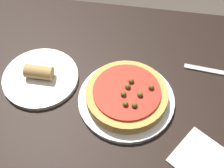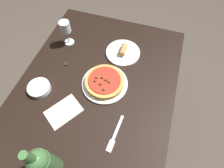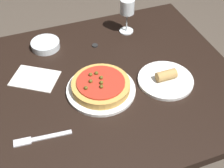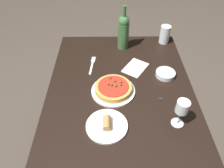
{
  "view_description": "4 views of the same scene",
  "coord_description": "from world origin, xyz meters",
  "px_view_note": "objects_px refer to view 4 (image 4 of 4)",
  "views": [
    {
      "loc": [
        0.0,
        0.4,
        1.37
      ],
      "look_at": [
        0.08,
        -0.05,
        0.75
      ],
      "focal_mm": 50.0,
      "sensor_mm": 36.0,
      "label": 1
    },
    {
      "loc": [
        -0.41,
        -0.22,
        1.52
      ],
      "look_at": [
        0.0,
        -0.09,
        0.78
      ],
      "focal_mm": 28.0,
      "sensor_mm": 36.0,
      "label": 2
    },
    {
      "loc": [
        -0.2,
        -0.79,
        1.5
      ],
      "look_at": [
        0.06,
        -0.08,
        0.77
      ],
      "focal_mm": 50.0,
      "sensor_mm": 36.0,
      "label": 3
    },
    {
      "loc": [
        0.9,
        -0.06,
        1.58
      ],
      "look_at": [
        0.07,
        -0.05,
        0.8
      ],
      "focal_mm": 35.0,
      "sensor_mm": 36.0,
      "label": 4
    }
  ],
  "objects_px": {
    "wine_glass": "(182,108)",
    "side_bowl": "(165,74)",
    "side_plate": "(107,125)",
    "bottle_cap": "(161,99)",
    "dinner_plate": "(113,91)",
    "water_cup": "(165,34)",
    "dining_table": "(120,99)",
    "fork": "(92,64)",
    "wine_bottle": "(123,31)",
    "pizza": "(113,88)"
  },
  "relations": [
    {
      "from": "wine_bottle",
      "to": "water_cup",
      "type": "height_order",
      "value": "wine_bottle"
    },
    {
      "from": "dining_table",
      "to": "side_bowl",
      "type": "distance_m",
      "value": 0.32
    },
    {
      "from": "dining_table",
      "to": "side_bowl",
      "type": "bearing_deg",
      "value": 109.88
    },
    {
      "from": "wine_glass",
      "to": "water_cup",
      "type": "xyz_separation_m",
      "value": [
        -0.73,
        0.07,
        -0.05
      ]
    },
    {
      "from": "water_cup",
      "to": "side_plate",
      "type": "distance_m",
      "value": 0.86
    },
    {
      "from": "bottle_cap",
      "to": "side_plate",
      "type": "bearing_deg",
      "value": -58.68
    },
    {
      "from": "dinner_plate",
      "to": "bottle_cap",
      "type": "xyz_separation_m",
      "value": [
        0.06,
        0.26,
        -0.0
      ]
    },
    {
      "from": "pizza",
      "to": "water_cup",
      "type": "bearing_deg",
      "value": 143.34
    },
    {
      "from": "fork",
      "to": "side_plate",
      "type": "xyz_separation_m",
      "value": [
        0.49,
        0.1,
        0.01
      ]
    },
    {
      "from": "fork",
      "to": "side_plate",
      "type": "relative_size",
      "value": 0.88
    },
    {
      "from": "side_plate",
      "to": "bottle_cap",
      "type": "bearing_deg",
      "value": 121.32
    },
    {
      "from": "dinner_plate",
      "to": "side_bowl",
      "type": "xyz_separation_m",
      "value": [
        -0.13,
        0.32,
        0.01
      ]
    },
    {
      "from": "pizza",
      "to": "fork",
      "type": "xyz_separation_m",
      "value": [
        -0.25,
        -0.13,
        -0.03
      ]
    },
    {
      "from": "dinner_plate",
      "to": "pizza",
      "type": "height_order",
      "value": "pizza"
    },
    {
      "from": "wine_glass",
      "to": "side_bowl",
      "type": "bearing_deg",
      "value": 178.72
    },
    {
      "from": "dining_table",
      "to": "bottle_cap",
      "type": "xyz_separation_m",
      "value": [
        0.09,
        0.22,
        0.1
      ]
    },
    {
      "from": "dining_table",
      "to": "dinner_plate",
      "type": "height_order",
      "value": "dinner_plate"
    },
    {
      "from": "water_cup",
      "to": "bottle_cap",
      "type": "relative_size",
      "value": 5.36
    },
    {
      "from": "pizza",
      "to": "water_cup",
      "type": "relative_size",
      "value": 1.61
    },
    {
      "from": "side_bowl",
      "to": "wine_glass",
      "type": "bearing_deg",
      "value": -1.28
    },
    {
      "from": "pizza",
      "to": "dinner_plate",
      "type": "bearing_deg",
      "value": -20.46
    },
    {
      "from": "side_bowl",
      "to": "side_plate",
      "type": "bearing_deg",
      "value": -43.52
    },
    {
      "from": "side_bowl",
      "to": "bottle_cap",
      "type": "relative_size",
      "value": 4.9
    },
    {
      "from": "wine_glass",
      "to": "water_cup",
      "type": "height_order",
      "value": "wine_glass"
    },
    {
      "from": "dinner_plate",
      "to": "fork",
      "type": "relative_size",
      "value": 1.37
    },
    {
      "from": "wine_bottle",
      "to": "water_cup",
      "type": "xyz_separation_m",
      "value": [
        -0.06,
        0.3,
        -0.06
      ]
    },
    {
      "from": "wine_glass",
      "to": "side_bowl",
      "type": "height_order",
      "value": "wine_glass"
    },
    {
      "from": "pizza",
      "to": "wine_glass",
      "type": "bearing_deg",
      "value": 54.27
    },
    {
      "from": "dinner_plate",
      "to": "wine_glass",
      "type": "distance_m",
      "value": 0.4
    },
    {
      "from": "bottle_cap",
      "to": "wine_bottle",
      "type": "bearing_deg",
      "value": -160.26
    },
    {
      "from": "dining_table",
      "to": "bottle_cap",
      "type": "bearing_deg",
      "value": 66.42
    },
    {
      "from": "side_plate",
      "to": "bottle_cap",
      "type": "xyz_separation_m",
      "value": [
        -0.18,
        0.29,
        -0.01
      ]
    },
    {
      "from": "water_cup",
      "to": "side_plate",
      "type": "height_order",
      "value": "water_cup"
    },
    {
      "from": "wine_glass",
      "to": "side_bowl",
      "type": "relative_size",
      "value": 1.32
    },
    {
      "from": "pizza",
      "to": "wine_glass",
      "type": "distance_m",
      "value": 0.39
    },
    {
      "from": "dinner_plate",
      "to": "wine_glass",
      "type": "relative_size",
      "value": 1.59
    },
    {
      "from": "dinner_plate",
      "to": "fork",
      "type": "distance_m",
      "value": 0.28
    },
    {
      "from": "side_bowl",
      "to": "fork",
      "type": "height_order",
      "value": "side_bowl"
    },
    {
      "from": "dinner_plate",
      "to": "bottle_cap",
      "type": "height_order",
      "value": "dinner_plate"
    },
    {
      "from": "dinner_plate",
      "to": "water_cup",
      "type": "height_order",
      "value": "water_cup"
    },
    {
      "from": "pizza",
      "to": "fork",
      "type": "relative_size",
      "value": 1.15
    },
    {
      "from": "pizza",
      "to": "wine_bottle",
      "type": "relative_size",
      "value": 0.68
    },
    {
      "from": "pizza",
      "to": "side_bowl",
      "type": "xyz_separation_m",
      "value": [
        -0.13,
        0.32,
        -0.01
      ]
    },
    {
      "from": "pizza",
      "to": "side_bowl",
      "type": "relative_size",
      "value": 1.76
    },
    {
      "from": "dining_table",
      "to": "wine_glass",
      "type": "xyz_separation_m",
      "value": [
        0.26,
        0.27,
        0.21
      ]
    },
    {
      "from": "side_bowl",
      "to": "side_plate",
      "type": "distance_m",
      "value": 0.51
    },
    {
      "from": "dinner_plate",
      "to": "wine_bottle",
      "type": "distance_m",
      "value": 0.47
    },
    {
      "from": "wine_bottle",
      "to": "side_plate",
      "type": "height_order",
      "value": "wine_bottle"
    },
    {
      "from": "dinner_plate",
      "to": "wine_glass",
      "type": "height_order",
      "value": "wine_glass"
    },
    {
      "from": "dining_table",
      "to": "pizza",
      "type": "relative_size",
      "value": 5.38
    }
  ]
}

